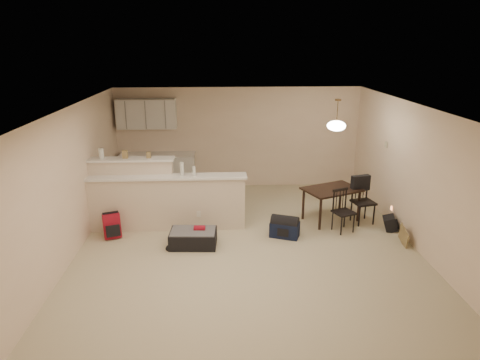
{
  "coord_description": "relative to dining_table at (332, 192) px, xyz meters",
  "views": [
    {
      "loc": [
        -0.48,
        -6.95,
        3.52
      ],
      "look_at": [
        -0.1,
        0.7,
        1.05
      ],
      "focal_mm": 32.0,
      "sensor_mm": 36.0,
      "label": 1
    }
  ],
  "objects": [
    {
      "name": "dining_chair_near",
      "position": [
        0.11,
        -0.55,
        -0.19
      ],
      "size": [
        0.47,
        0.46,
        0.84
      ],
      "primitive_type": null,
      "rotation": [
        0.0,
        0.0,
        0.39
      ],
      "color": "black",
      "rests_on": "ground"
    },
    {
      "name": "upper_cabinets",
      "position": [
        -4.0,
        2.17,
        1.29
      ],
      "size": [
        1.4,
        0.34,
        0.7
      ],
      "primitive_type": "cube",
      "color": "white",
      "rests_on": "room"
    },
    {
      "name": "suitcase",
      "position": [
        -2.77,
        -1.03,
        -0.47
      ],
      "size": [
        0.86,
        0.59,
        0.28
      ],
      "primitive_type": "cube",
      "rotation": [
        0.0,
        0.0,
        -0.06
      ],
      "color": "black",
      "rests_on": "ground"
    },
    {
      "name": "cardboard_sheet",
      "position": [
        1.05,
        -1.18,
        -0.45
      ],
      "size": [
        0.05,
        0.42,
        0.32
      ],
      "primitive_type": "cube",
      "rotation": [
        0.0,
        0.0,
        1.5
      ],
      "color": "olive",
      "rests_on": "ground"
    },
    {
      "name": "bottle_a",
      "position": [
        -3.0,
        -0.25,
        0.61
      ],
      "size": [
        0.07,
        0.07,
        0.26
      ],
      "primitive_type": "cylinder",
      "color": "silver",
      "rests_on": "breakfast_bar"
    },
    {
      "name": "cereal_box",
      "position": [
        -4.09,
        -0.03,
        0.86
      ],
      "size": [
        0.1,
        0.07,
        0.16
      ],
      "primitive_type": "cube",
      "color": "olive",
      "rests_on": "breakfast_bar"
    },
    {
      "name": "breakfast_bar",
      "position": [
        -3.55,
        -0.17,
        0.0
      ],
      "size": [
        3.08,
        0.58,
        1.39
      ],
      "color": "beige",
      "rests_on": "ground"
    },
    {
      "name": "small_box",
      "position": [
        -3.64,
        -0.03,
        0.84
      ],
      "size": [
        0.08,
        0.06,
        0.12
      ],
      "primitive_type": "cube",
      "color": "olive",
      "rests_on": "breakfast_bar"
    },
    {
      "name": "bottle_b",
      "position": [
        -2.77,
        -0.25,
        0.57
      ],
      "size": [
        0.06,
        0.06,
        0.18
      ],
      "primitive_type": "cylinder",
      "color": "silver",
      "rests_on": "breakfast_bar"
    },
    {
      "name": "black_daypack",
      "position": [
        1.05,
        -0.54,
        -0.47
      ],
      "size": [
        0.3,
        0.36,
        0.27
      ],
      "primitive_type": "cube",
      "rotation": [
        0.0,
        0.0,
        1.29
      ],
      "color": "black",
      "rests_on": "ground"
    },
    {
      "name": "room",
      "position": [
        -1.8,
        -1.15,
        0.64
      ],
      "size": [
        7.0,
        7.02,
        2.5
      ],
      "color": "beige",
      "rests_on": "ground"
    },
    {
      "name": "pendant_lamp",
      "position": [
        -0.0,
        -0.0,
        1.38
      ],
      "size": [
        0.36,
        0.36,
        0.62
      ],
      "color": "brown",
      "rests_on": "room"
    },
    {
      "name": "thermostat",
      "position": [
        1.19,
        0.4,
        0.89
      ],
      "size": [
        0.02,
        0.12,
        0.12
      ],
      "primitive_type": "cube",
      "color": "beige",
      "rests_on": "room"
    },
    {
      "name": "dining_chair_far",
      "position": [
        0.62,
        -0.16,
        -0.14
      ],
      "size": [
        0.49,
        0.48,
        0.94
      ],
      "primitive_type": null,
      "rotation": [
        0.0,
        0.0,
        0.24
      ],
      "color": "black",
      "rests_on": "ground"
    },
    {
      "name": "navy_duffel",
      "position": [
        -1.06,
        -0.75,
        -0.46
      ],
      "size": [
        0.6,
        0.47,
        0.29
      ],
      "primitive_type": "cube",
      "rotation": [
        0.0,
        0.0,
        -0.37
      ],
      "color": "#101832",
      "rests_on": "ground"
    },
    {
      "name": "kitchen_counter",
      "position": [
        -3.8,
        2.04,
        -0.16
      ],
      "size": [
        1.8,
        0.6,
        0.9
      ],
      "primitive_type": "cube",
      "color": "white",
      "rests_on": "ground"
    },
    {
      "name": "jar",
      "position": [
        -4.54,
        -0.03,
        0.88
      ],
      "size": [
        0.1,
        0.1,
        0.2
      ],
      "primitive_type": "cylinder",
      "color": "silver",
      "rests_on": "breakfast_bar"
    },
    {
      "name": "dining_table",
      "position": [
        0.0,
        0.0,
        0.0
      ],
      "size": [
        1.3,
        1.11,
        0.69
      ],
      "rotation": [
        0.0,
        0.0,
        0.4
      ],
      "color": "black",
      "rests_on": "ground"
    },
    {
      "name": "red_backpack",
      "position": [
        -4.32,
        -0.61,
        -0.37
      ],
      "size": [
        0.36,
        0.29,
        0.46
      ],
      "primitive_type": "cube",
      "rotation": [
        0.0,
        0.0,
        0.35
      ],
      "color": "maroon",
      "rests_on": "ground"
    }
  ]
}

